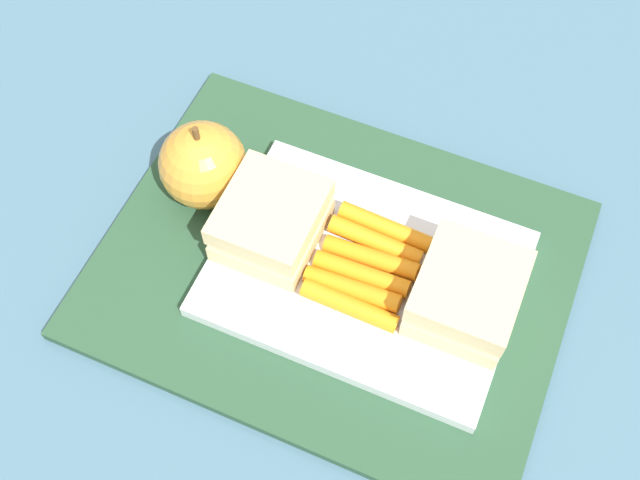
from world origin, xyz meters
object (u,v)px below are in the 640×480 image
at_px(food_tray, 365,273).
at_px(sandwich_half_right, 271,220).
at_px(apple, 203,165).
at_px(carrot_sticks_bundle, 366,265).
at_px(sandwich_half_left, 467,293).

distance_m(food_tray, sandwich_half_right, 0.08).
xyz_separation_m(food_tray, sandwich_half_right, (0.08, 0.00, 0.03)).
relative_size(sandwich_half_right, apple, 0.98).
bearing_deg(carrot_sticks_bundle, apple, -9.21).
bearing_deg(food_tray, carrot_sticks_bundle, -117.24).
relative_size(food_tray, carrot_sticks_bundle, 2.63).
bearing_deg(food_tray, sandwich_half_left, 180.00).
bearing_deg(apple, carrot_sticks_bundle, 170.79).
distance_m(sandwich_half_left, carrot_sticks_bundle, 0.08).
bearing_deg(apple, sandwich_half_left, 173.81).
height_order(sandwich_half_left, carrot_sticks_bundle, sandwich_half_left).
height_order(sandwich_half_left, apple, apple).
distance_m(food_tray, apple, 0.15).
relative_size(food_tray, sandwich_half_right, 2.88).
relative_size(food_tray, apple, 2.82).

